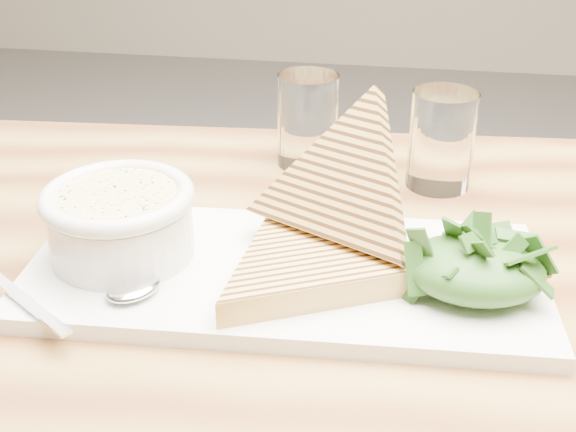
% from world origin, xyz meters
% --- Properties ---
extents(table_top, '(1.14, 0.81, 0.04)m').
position_xyz_m(table_top, '(-0.09, -0.23, 0.75)').
color(table_top, olive).
rests_on(table_top, ground).
extents(platter, '(0.42, 0.21, 0.01)m').
position_xyz_m(platter, '(-0.04, -0.19, 0.78)').
color(platter, white).
rests_on(platter, table_top).
extents(soup_bowl, '(0.12, 0.12, 0.05)m').
position_xyz_m(soup_bowl, '(-0.17, -0.20, 0.81)').
color(soup_bowl, white).
rests_on(soup_bowl, platter).
extents(soup, '(0.10, 0.10, 0.01)m').
position_xyz_m(soup, '(-0.17, -0.20, 0.83)').
color(soup, '#D8CB83').
rests_on(soup, soup_bowl).
extents(bowl_rim, '(0.12, 0.12, 0.01)m').
position_xyz_m(bowl_rim, '(-0.17, -0.20, 0.84)').
color(bowl_rim, white).
rests_on(bowl_rim, soup_bowl).
extents(sandwich_flat, '(0.23, 0.23, 0.02)m').
position_xyz_m(sandwich_flat, '(-0.02, -0.21, 0.79)').
color(sandwich_flat, tan).
rests_on(sandwich_flat, platter).
extents(sandwich_lean, '(0.23, 0.24, 0.19)m').
position_xyz_m(sandwich_lean, '(0.00, -0.16, 0.84)').
color(sandwich_lean, tan).
rests_on(sandwich_lean, sandwich_flat).
extents(salad_base, '(0.11, 0.08, 0.04)m').
position_xyz_m(salad_base, '(0.11, -0.21, 0.80)').
color(salad_base, '#0F350E').
rests_on(salad_base, platter).
extents(arugula_pile, '(0.11, 0.10, 0.05)m').
position_xyz_m(arugula_pile, '(0.11, -0.21, 0.81)').
color(arugula_pile, '#3D6A26').
rests_on(arugula_pile, platter).
extents(spoon_bowl, '(0.05, 0.06, 0.01)m').
position_xyz_m(spoon_bowl, '(-0.15, -0.25, 0.79)').
color(spoon_bowl, silver).
rests_on(spoon_bowl, platter).
extents(spoon_handle, '(0.10, 0.07, 0.00)m').
position_xyz_m(spoon_handle, '(-0.22, -0.28, 0.79)').
color(spoon_handle, silver).
rests_on(spoon_handle, platter).
extents(glass_near, '(0.07, 0.07, 0.10)m').
position_xyz_m(glass_near, '(-0.06, 0.04, 0.82)').
color(glass_near, white).
rests_on(glass_near, table_top).
extents(glass_far, '(0.06, 0.06, 0.10)m').
position_xyz_m(glass_far, '(0.08, 0.01, 0.82)').
color(glass_far, white).
rests_on(glass_far, table_top).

